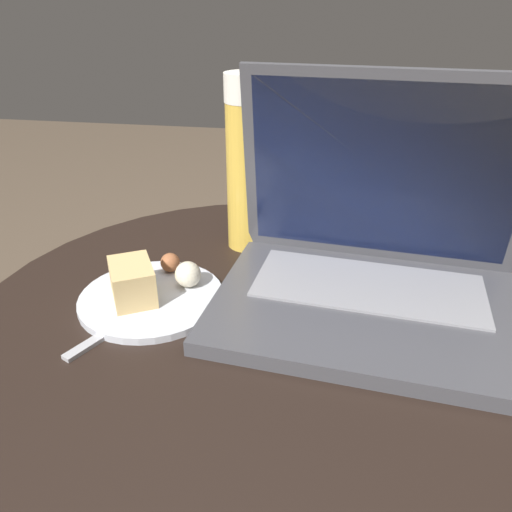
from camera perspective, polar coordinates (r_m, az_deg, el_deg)
name	(u,v)px	position (r m, az deg, el deg)	size (l,w,h in m)	color
table	(260,409)	(0.70, 0.48, -17.12)	(0.70, 0.70, 0.51)	#9E9EA3
laptop	(371,261)	(0.61, 13.03, -0.58)	(0.37, 0.29, 0.27)	#47474C
beer_glass	(247,165)	(0.71, -0.98, 10.39)	(0.06, 0.06, 0.25)	gold
snack_plate	(150,289)	(0.63, -12.01, -3.70)	(0.18, 0.18, 0.05)	silver
fork	(145,309)	(0.61, -12.58, -5.99)	(0.10, 0.18, 0.00)	#B2B2B7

